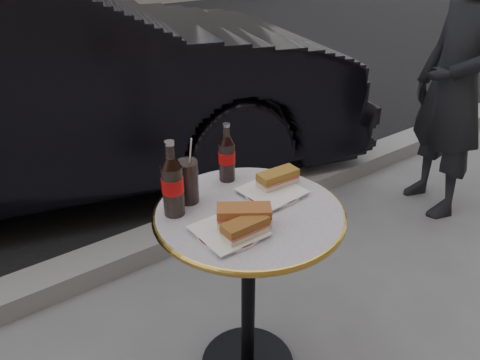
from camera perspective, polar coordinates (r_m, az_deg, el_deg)
curb at (r=2.54m, az=-11.52°, el=-7.91°), size 40.00×0.20×0.12m
bistro_table at (r=1.73m, az=1.01°, el=-14.00°), size 0.62×0.62×0.73m
plate_left at (r=1.39m, az=-1.38°, el=-6.39°), size 0.22×0.22×0.01m
plate_right at (r=1.59m, az=3.92°, el=-1.52°), size 0.21×0.21×0.01m
sandwich_left_a at (r=1.35m, az=0.62°, el=-5.99°), size 0.14×0.07×0.05m
sandwich_left_b at (r=1.40m, az=0.49°, el=-4.43°), size 0.18×0.15×0.06m
sandwich_right at (r=1.62m, az=4.63°, el=0.15°), size 0.15×0.07×0.05m
cola_bottle_left at (r=1.44m, az=-8.28°, el=0.16°), size 0.08×0.08×0.25m
cola_bottle_right at (r=1.63m, az=-1.62°, el=3.40°), size 0.07×0.07×0.22m
cola_glass at (r=1.52m, az=-6.39°, el=-0.18°), size 0.09×0.09×0.15m
parked_car at (r=3.19m, az=-26.32°, el=10.77°), size 2.59×4.59×1.43m
pedestrian at (r=2.89m, az=24.77°, el=10.22°), size 0.52×0.64×1.50m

